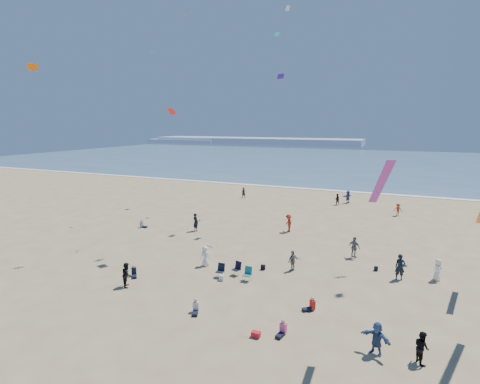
% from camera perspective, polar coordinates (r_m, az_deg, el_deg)
% --- Properties ---
extents(ground, '(220.00, 220.00, 0.00)m').
position_cam_1_polar(ground, '(22.96, -13.31, -18.03)').
color(ground, tan).
rests_on(ground, ground).
extents(ocean, '(220.00, 100.00, 0.06)m').
position_cam_1_polar(ocean, '(112.19, 17.10, 4.45)').
color(ocean, '#476B84').
rests_on(ocean, ground).
extents(surf_line, '(220.00, 1.20, 0.08)m').
position_cam_1_polar(surf_line, '(63.16, 11.82, 0.37)').
color(surf_line, white).
rests_on(surf_line, ground).
extents(headland_far, '(110.00, 20.00, 3.20)m').
position_cam_1_polar(headland_far, '(199.79, 2.26, 7.78)').
color(headland_far, '#7A8EA8').
rests_on(headland_far, ground).
extents(headland_near, '(40.00, 14.00, 2.00)m').
position_cam_1_polar(headland_near, '(213.28, -8.39, 7.69)').
color(headland_near, '#7A8EA8').
rests_on(headland_near, ground).
extents(standing_flyers, '(32.27, 38.13, 1.85)m').
position_cam_1_polar(standing_flyers, '(34.40, 8.81, -6.59)').
color(standing_flyers, '#9E2616').
rests_on(standing_flyers, ground).
extents(seated_group, '(21.45, 14.36, 0.84)m').
position_cam_1_polar(seated_group, '(26.69, -6.21, -12.60)').
color(seated_group, silver).
rests_on(seated_group, ground).
extents(chair_cluster, '(2.62, 1.48, 1.00)m').
position_cam_1_polar(chair_cluster, '(27.10, -0.87, -11.99)').
color(chair_cluster, black).
rests_on(chair_cluster, ground).
extents(white_tote, '(0.35, 0.20, 0.40)m').
position_cam_1_polar(white_tote, '(26.83, -2.82, -12.94)').
color(white_tote, white).
rests_on(white_tote, ground).
extents(black_backpack, '(0.30, 0.22, 0.38)m').
position_cam_1_polar(black_backpack, '(28.67, 3.52, -11.39)').
color(black_backpack, black).
rests_on(black_backpack, ground).
extents(cooler, '(0.45, 0.30, 0.30)m').
position_cam_1_polar(cooler, '(20.58, 2.43, -20.87)').
color(cooler, red).
rests_on(cooler, ground).
extents(navy_bag, '(0.28, 0.18, 0.34)m').
position_cam_1_polar(navy_bag, '(30.20, 20.02, -10.90)').
color(navy_bag, black).
rests_on(navy_bag, ground).
extents(kites_aloft, '(35.57, 36.41, 31.00)m').
position_cam_1_polar(kites_aloft, '(29.19, 16.61, 18.73)').
color(kites_aloft, white).
rests_on(kites_aloft, ground).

